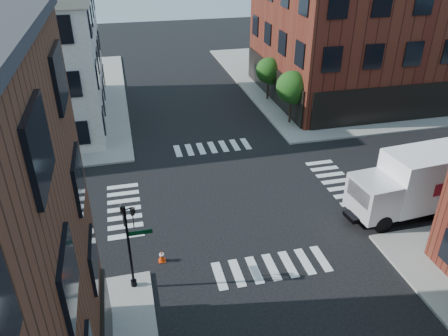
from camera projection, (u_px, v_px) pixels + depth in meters
name	position (u px, v px, depth m)	size (l,w,h in m)	color
ground	(236.00, 195.00, 27.90)	(120.00, 120.00, 0.00)	black
sidewalk_ne	(365.00, 75.00, 50.04)	(30.00, 30.00, 0.15)	gray
building_ne	(396.00, 31.00, 42.82)	(25.00, 16.00, 12.00)	#4E1B13
tree_near	(293.00, 89.00, 36.41)	(2.69, 2.69, 4.49)	black
tree_far	(269.00, 72.00, 41.64)	(2.43, 2.43, 4.07)	black
signal_pole	(130.00, 238.00, 19.45)	(1.29, 1.24, 4.60)	black
box_truck	(423.00, 181.00, 25.39)	(8.79, 3.31, 3.90)	white
traffic_cone	(162.00, 256.00, 22.20)	(0.37, 0.37, 0.66)	#E7390A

